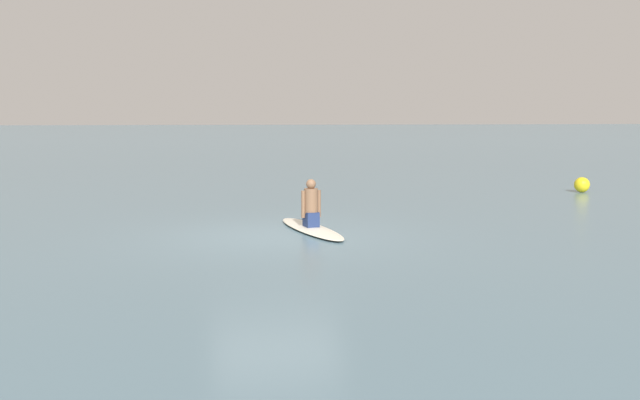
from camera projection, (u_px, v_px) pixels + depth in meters
ground_plane at (276, 236)px, 13.72m from camera, size 400.00×400.00×0.00m
surfboard at (311, 229)px, 14.41m from camera, size 1.20×3.22×0.08m
person_paddler at (311, 205)px, 14.35m from camera, size 0.43×0.36×0.97m
buoy_marker at (582, 185)px, 21.72m from camera, size 0.47×0.47×0.47m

